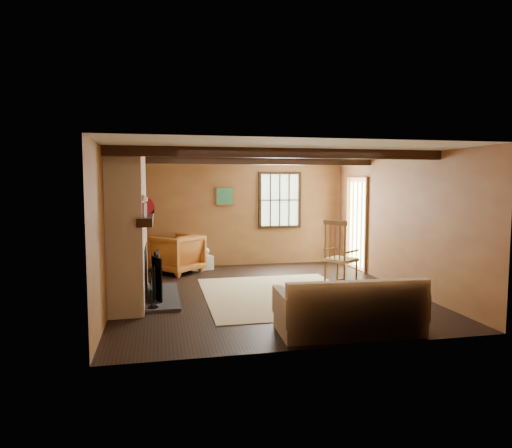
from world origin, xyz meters
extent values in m
plane|color=black|center=(0.00, 0.00, 0.00)|extent=(5.50, 5.50, 0.00)
cube|color=#956135|center=(0.00, 2.75, 1.20)|extent=(5.00, 0.02, 2.40)
cube|color=#956135|center=(0.00, -2.75, 1.20)|extent=(5.00, 0.02, 2.40)
cube|color=#956135|center=(-2.50, 0.00, 1.20)|extent=(0.02, 5.50, 2.40)
cube|color=#956135|center=(2.50, 0.00, 1.20)|extent=(0.02, 5.50, 2.40)
cube|color=silver|center=(0.00, 0.00, 2.40)|extent=(5.00, 5.50, 0.02)
cube|color=black|center=(0.00, -1.20, 2.33)|extent=(5.00, 0.12, 0.14)
cube|color=black|center=(0.00, 1.20, 2.33)|extent=(5.00, 0.12, 0.14)
cube|color=black|center=(1.00, 2.72, 1.50)|extent=(1.02, 0.06, 1.32)
cube|color=beige|center=(1.00, 2.75, 1.50)|extent=(0.90, 0.01, 1.20)
cube|color=black|center=(1.00, 2.73, 1.50)|extent=(0.90, 0.03, 0.02)
cube|color=brown|center=(2.47, 1.70, 1.00)|extent=(0.06, 1.00, 2.06)
cube|color=beige|center=(2.50, 1.70, 1.00)|extent=(0.01, 0.80, 1.85)
cube|color=brown|center=(-0.30, 2.72, 1.60)|extent=(0.42, 0.03, 0.42)
cube|color=#246E56|center=(-0.30, 2.71, 1.60)|extent=(0.36, 0.01, 0.36)
cube|color=#AC4E42|center=(-2.25, 0.00, 1.20)|extent=(0.50, 2.20, 2.40)
cube|color=black|center=(-2.18, 0.00, 0.45)|extent=(0.38, 1.00, 0.85)
cube|color=#333438|center=(-1.75, 0.00, 0.03)|extent=(0.55, 1.80, 0.05)
cube|color=black|center=(-1.97, 0.00, 1.35)|extent=(0.22, 2.30, 0.12)
cube|color=black|center=(-1.82, -0.34, 0.39)|extent=(0.16, 0.32, 0.69)
cube|color=black|center=(-1.82, 0.02, 0.39)|extent=(0.06, 0.34, 0.69)
cube|color=black|center=(-1.82, 0.37, 0.39)|extent=(0.09, 0.34, 0.69)
cylinder|color=black|center=(-1.88, -0.76, 0.06)|extent=(0.15, 0.15, 0.02)
cylinder|color=black|center=(-1.91, -0.79, 0.36)|extent=(0.01, 0.01, 0.62)
cylinder|color=black|center=(-1.88, -0.76, 0.36)|extent=(0.01, 0.01, 0.62)
cylinder|color=black|center=(-1.85, -0.73, 0.36)|extent=(0.01, 0.01, 0.62)
cylinder|color=white|center=(-1.98, -0.92, 1.51)|extent=(0.09, 0.09, 0.21)
sphere|color=white|center=(-1.98, -0.92, 1.68)|extent=(0.11, 0.11, 0.11)
cylinder|color=red|center=(-1.98, -0.41, 1.55)|extent=(0.28, 0.09, 0.28)
cube|color=black|center=(-1.98, 0.08, 1.48)|extent=(0.27, 0.22, 0.13)
cylinder|color=black|center=(-1.98, 0.40, 1.46)|extent=(0.08, 0.08, 0.09)
cylinder|color=black|center=(-1.98, 0.65, 1.45)|extent=(0.07, 0.07, 0.08)
cube|color=tan|center=(0.20, -0.20, 0.00)|extent=(2.50, 3.00, 0.01)
cube|color=tan|center=(1.54, 0.32, 0.47)|extent=(0.68, 0.69, 0.05)
cube|color=brown|center=(1.37, 0.20, 1.18)|extent=(0.32, 0.43, 0.08)
cylinder|color=brown|center=(1.84, 0.27, 0.24)|extent=(0.04, 0.04, 0.46)
cylinder|color=brown|center=(1.60, 0.61, 0.24)|extent=(0.04, 0.04, 0.46)
cylinder|color=brown|center=(1.49, 0.03, 0.24)|extent=(0.04, 0.04, 0.46)
cylinder|color=brown|center=(1.25, 0.37, 0.24)|extent=(0.04, 0.04, 0.46)
cylinder|color=brown|center=(1.49, 0.03, 0.84)|extent=(0.04, 0.04, 0.79)
cylinder|color=brown|center=(1.25, 0.37, 0.84)|extent=(0.04, 0.04, 0.79)
cylinder|color=brown|center=(1.43, 0.12, 0.82)|extent=(0.02, 0.02, 0.65)
cylinder|color=brown|center=(1.37, 0.20, 0.82)|extent=(0.02, 0.02, 0.65)
cylinder|color=brown|center=(1.31, 0.29, 0.82)|extent=(0.02, 0.02, 0.65)
cube|color=brown|center=(1.68, 0.13, 0.65)|extent=(0.39, 0.29, 0.03)
cube|color=brown|center=(1.41, 0.51, 0.65)|extent=(0.39, 0.29, 0.03)
cube|color=brown|center=(1.66, 0.15, 0.02)|extent=(0.76, 0.54, 0.03)
cube|color=brown|center=(1.42, 0.49, 0.02)|extent=(0.76, 0.54, 0.03)
cube|color=white|center=(0.58, -2.26, 0.20)|extent=(1.82, 0.89, 0.39)
cube|color=white|center=(0.56, -2.60, 0.49)|extent=(1.79, 0.22, 0.49)
cube|color=white|center=(-0.27, -2.22, 0.38)|extent=(0.16, 0.81, 0.36)
cube|color=white|center=(1.42, -2.30, 0.38)|extent=(0.16, 0.81, 0.36)
ellipsoid|color=white|center=(1.03, -2.19, 0.49)|extent=(0.33, 0.13, 0.32)
cylinder|color=brown|center=(-2.16, 2.48, 0.06)|extent=(0.41, 0.12, 0.12)
cylinder|color=brown|center=(-2.03, 2.48, 0.06)|extent=(0.41, 0.12, 0.12)
cylinder|color=brown|center=(-1.89, 2.48, 0.06)|extent=(0.41, 0.12, 0.12)
cylinder|color=brown|center=(-2.16, 2.48, 0.18)|extent=(0.41, 0.12, 0.12)
cylinder|color=brown|center=(-2.03, 2.48, 0.18)|extent=(0.41, 0.12, 0.12)
cylinder|color=brown|center=(-1.89, 2.48, 0.18)|extent=(0.41, 0.12, 0.12)
cube|color=white|center=(-0.90, 2.38, 0.15)|extent=(0.59, 0.51, 0.30)
ellipsoid|color=white|center=(-0.90, 2.38, 0.41)|extent=(0.47, 0.40, 0.21)
imported|color=#BF6026|center=(-1.42, 2.08, 0.41)|extent=(1.26, 1.26, 0.82)
camera|label=1|loc=(-1.76, -7.59, 1.91)|focal=32.00mm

